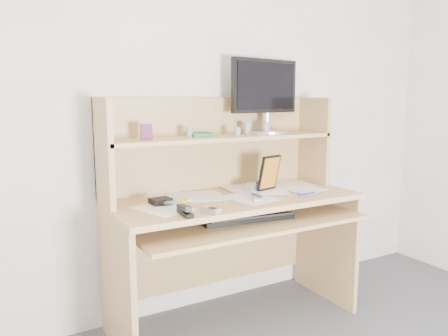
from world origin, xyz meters
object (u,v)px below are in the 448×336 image
game_case (269,173)px  monitor (265,94)px  keyboard (246,216)px  tv_remote (257,197)px  desk (228,203)px

game_case → monitor: size_ratio=0.40×
keyboard → tv_remote: 0.12m
monitor → game_case: bearing=-126.5°
game_case → tv_remote: bearing=-154.9°
keyboard → game_case: bearing=38.0°
desk → monitor: bearing=20.3°
desk → game_case: 0.31m
desk → tv_remote: size_ratio=8.67×
tv_remote → monitor: bearing=77.4°
desk → keyboard: bearing=-92.1°
tv_remote → monitor: 0.71m
monitor → desk: bearing=-169.6°
keyboard → tv_remote: (0.07, -0.00, 0.10)m
tv_remote → keyboard: bearing=-154.4°
desk → game_case: desk is taller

